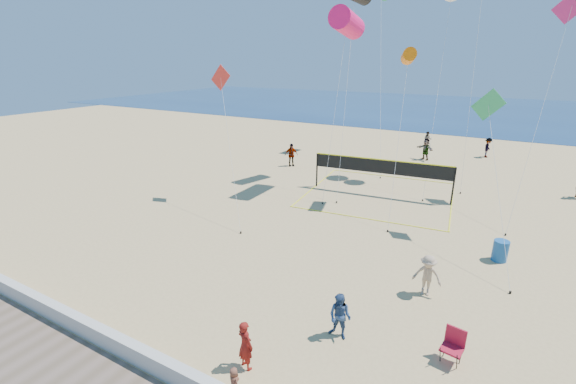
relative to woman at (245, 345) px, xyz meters
The scene contains 18 objects.
ground 1.92m from the woman, 68.32° to the left, with size 120.00×120.00×0.00m, color tan.
ocean 63.65m from the woman, 89.41° to the left, with size 140.00×50.00×0.03m, color navy.
woman is the anchor object (origin of this frame).
toddler 1.49m from the woman, 64.59° to the right, with size 0.37×0.24×0.75m, color brown.
bystander_a 2.98m from the woman, 53.28° to the left, with size 0.72×0.56×1.49m, color navy.
bystander_b 7.04m from the woman, 58.85° to the left, with size 1.00×0.58×1.55m, color tan.
far_person_0 21.06m from the woman, 115.42° to the left, with size 1.05×0.44×1.80m, color gray.
far_person_1 26.27m from the woman, 90.42° to the left, with size 1.66×0.53×1.79m, color gray.
far_person_3 31.40m from the woman, 91.77° to the left, with size 0.72×0.56×1.48m, color gray.
far_person_4 30.00m from the woman, 81.77° to the left, with size 1.09×0.62×1.68m, color gray.
camp_chair 5.77m from the woman, 31.60° to the left, with size 0.64×0.76×1.15m.
trash_barrel 11.70m from the woman, 59.78° to the left, with size 0.61×0.61×0.91m, color #164E8F.
volleyball_net 15.84m from the woman, 93.46° to the left, with size 9.31×9.17×2.28m.
kite_0 18.71m from the woman, 102.96° to the left, with size 1.48×4.91×10.85m.
kite_2 16.67m from the woman, 89.14° to the left, with size 1.41×5.28×8.64m.
kite_3 14.96m from the woman, 129.77° to the left, with size 4.64×4.09×7.78m.
kite_4 14.05m from the woman, 69.79° to the left, with size 2.68×5.32×6.87m.
kite_5 22.96m from the woman, 69.76° to the left, with size 2.18×7.25×11.65m.
Camera 1 is at (4.50, -8.47, 8.10)m, focal length 24.00 mm.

